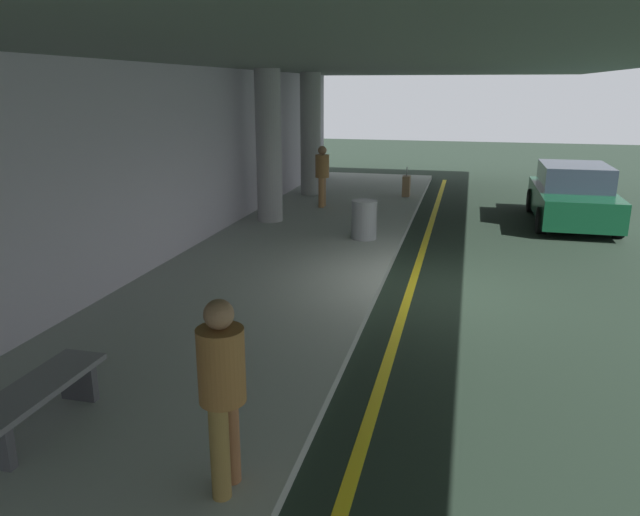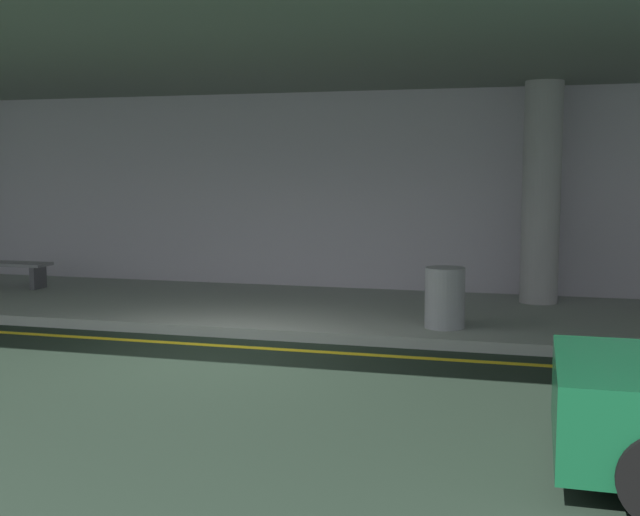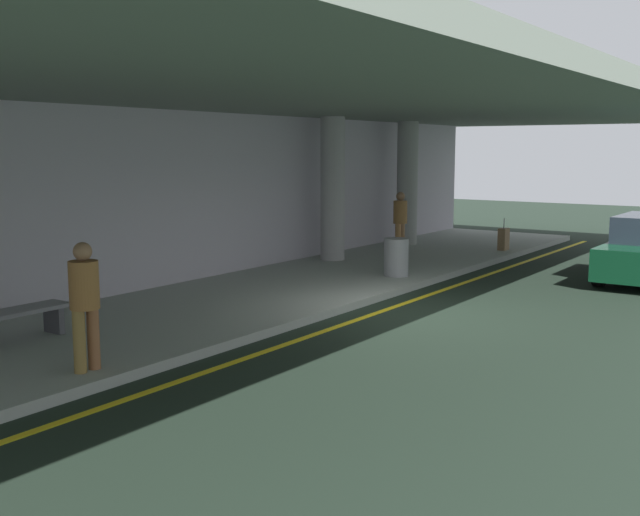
% 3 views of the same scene
% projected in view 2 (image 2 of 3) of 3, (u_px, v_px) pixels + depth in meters
% --- Properties ---
extents(ground_plane, '(60.00, 60.00, 0.00)m').
position_uv_depth(ground_plane, '(214.00, 355.00, 10.25)').
color(ground_plane, black).
extents(sidewalk, '(26.00, 4.20, 0.15)m').
position_uv_depth(sidewalk, '(287.00, 309.00, 13.21)').
color(sidewalk, '#9AA29A').
rests_on(sidewalk, ground).
extents(lane_stripe_yellow, '(26.00, 0.14, 0.01)m').
position_uv_depth(lane_stripe_yellow, '(229.00, 346.00, 10.74)').
color(lane_stripe_yellow, yellow).
rests_on(lane_stripe_yellow, ground).
extents(support_column_left_mid, '(0.62, 0.62, 3.65)m').
position_uv_depth(support_column_left_mid, '(541.00, 193.00, 13.22)').
color(support_column_left_mid, '#9D9B9C').
rests_on(support_column_left_mid, sidewalk).
extents(ceiling_overhang, '(28.00, 13.20, 0.30)m').
position_uv_depth(ceiling_overhang, '(276.00, 66.00, 12.31)').
color(ceiling_overhang, slate).
rests_on(ceiling_overhang, support_column_far_left).
extents(terminal_back_wall, '(26.00, 0.30, 3.80)m').
position_uv_depth(terminal_back_wall, '(323.00, 194.00, 15.17)').
color(terminal_back_wall, '#B8B1BE').
rests_on(terminal_back_wall, ground).
extents(bench_metal, '(1.60, 0.50, 0.48)m').
position_uv_depth(bench_metal, '(9.00, 269.00, 15.10)').
color(bench_metal, slate).
rests_on(bench_metal, sidewalk).
extents(trash_bin_steel, '(0.56, 0.56, 0.85)m').
position_uv_depth(trash_bin_steel, '(445.00, 298.00, 11.22)').
color(trash_bin_steel, gray).
rests_on(trash_bin_steel, sidewalk).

